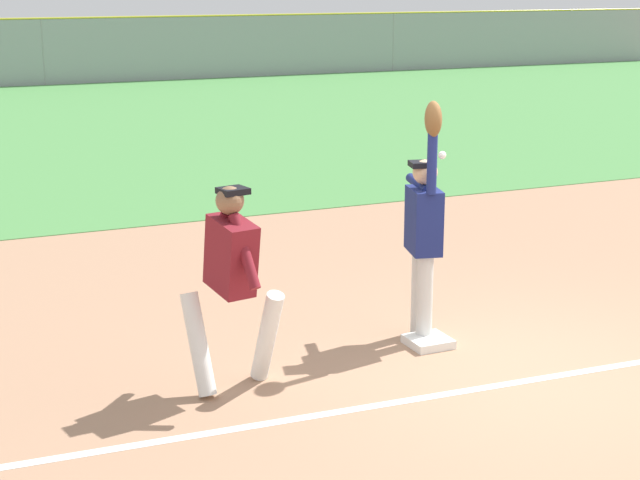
{
  "coord_description": "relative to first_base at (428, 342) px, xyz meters",
  "views": [
    {
      "loc": [
        -4.85,
        -6.77,
        3.33
      ],
      "look_at": [
        -1.37,
        1.17,
        1.05
      ],
      "focal_mm": 56.39,
      "sensor_mm": 36.0,
      "label": 1
    }
  ],
  "objects": [
    {
      "name": "ground_plane",
      "position": [
        0.39,
        -0.88,
        -0.04
      ],
      "size": [
        77.23,
        77.23,
        0.0
      ],
      "primitive_type": "plane",
      "color": "tan"
    },
    {
      "name": "outfield_grass",
      "position": [
        0.39,
        15.35,
        -0.04
      ],
      "size": [
        49.54,
        19.55,
        0.01
      ],
      "primitive_type": "cube",
      "color": "#4C8C47",
      "rests_on": "ground_plane"
    },
    {
      "name": "first_base",
      "position": [
        0.0,
        0.0,
        0.0
      ],
      "size": [
        0.38,
        0.38,
        0.08
      ],
      "primitive_type": "cube",
      "rotation": [
        0.0,
        0.0,
        0.01
      ],
      "color": "white",
      "rests_on": "ground_plane"
    },
    {
      "name": "fielder",
      "position": [
        0.03,
        0.19,
        1.08
      ],
      "size": [
        0.36,
        0.89,
        2.28
      ],
      "rotation": [
        0.0,
        0.0,
        2.89
      ],
      "color": "silver",
      "rests_on": "ground_plane"
    },
    {
      "name": "runner",
      "position": [
        -1.98,
        -0.22,
        0.96
      ],
      "size": [
        0.81,
        0.84,
        1.72
      ],
      "rotation": [
        0.0,
        0.0,
        0.18
      ],
      "color": "white",
      "rests_on": "ground_plane"
    },
    {
      "name": "baseball",
      "position": [
        0.23,
        0.25,
        1.7
      ],
      "size": [
        0.07,
        0.07,
        0.07
      ],
      "primitive_type": "sphere",
      "color": "white"
    },
    {
      "name": "outfield_fence",
      "position": [
        0.39,
        25.13,
        1.01
      ],
      "size": [
        49.62,
        0.08,
        2.1
      ],
      "color": "#93999E",
      "rests_on": "ground_plane"
    },
    {
      "name": "parked_car_blue",
      "position": [
        4.66,
        27.61,
        0.63
      ],
      "size": [
        4.54,
        2.4,
        1.25
      ],
      "rotation": [
        0.0,
        0.0,
        -0.08
      ],
      "color": "#23389E",
      "rests_on": "ground_plane"
    },
    {
      "name": "parked_car_silver",
      "position": [
        10.65,
        27.82,
        0.63
      ],
      "size": [
        4.44,
        2.2,
        1.25
      ],
      "rotation": [
        0.0,
        0.0,
        0.02
      ],
      "color": "#B7B7BC",
      "rests_on": "ground_plane"
    }
  ]
}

